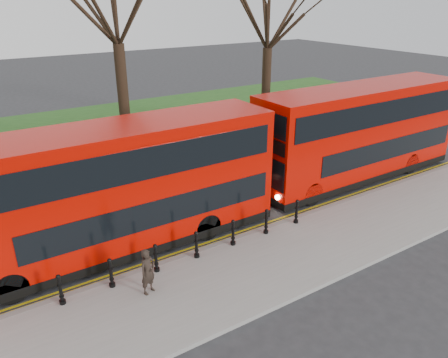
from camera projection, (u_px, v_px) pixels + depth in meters
ground at (177, 245)px, 16.78m from camera, size 120.00×120.00×0.00m
pavement at (219, 283)px, 14.44m from camera, size 60.00×4.00×0.15m
kerb at (190, 255)px, 15.98m from camera, size 60.00×0.25×0.16m
grass_verge at (71, 142)px, 28.35m from camera, size 60.00×18.00×0.06m
hedge at (114, 178)px, 21.88m from camera, size 60.00×0.90×0.80m
yellow_line_outer at (186, 253)px, 16.24m from camera, size 60.00×0.10×0.01m
yellow_line_inner at (183, 251)px, 16.39m from camera, size 60.00×0.10×0.01m
tree_mid at (114, 1)px, 22.15m from camera, size 7.55×7.55×11.79m
tree_right at (269, 18)px, 27.58m from camera, size 6.59×6.59×10.30m
bollard_row at (196, 245)px, 15.54m from camera, size 9.60×0.15×1.00m
bus_lead at (121, 190)px, 15.75m from camera, size 11.87×2.72×4.72m
bus_rear at (359, 133)px, 22.09m from camera, size 11.94×2.74×4.75m
pedestrian at (148, 271)px, 13.59m from camera, size 0.66×0.56×1.55m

